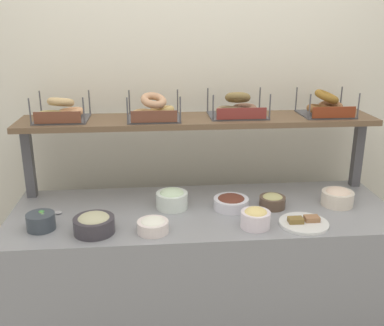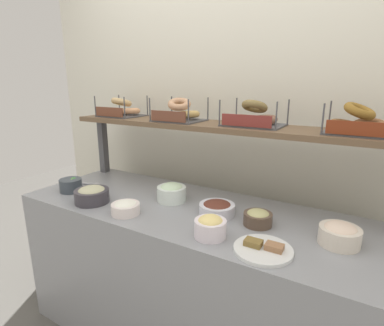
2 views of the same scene
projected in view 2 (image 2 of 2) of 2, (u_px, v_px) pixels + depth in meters
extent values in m
cube|color=silver|center=(235.00, 131.00, 2.00)|extent=(3.19, 0.06, 2.40)
cube|color=gray|center=(192.00, 278.00, 1.74)|extent=(1.99, 0.70, 0.85)
cube|color=#4C4C51|center=(103.00, 146.00, 2.27)|extent=(0.05, 0.05, 0.40)
cube|color=brown|center=(216.00, 126.00, 1.75)|extent=(1.95, 0.32, 0.03)
cylinder|color=#3A363E|center=(92.00, 196.00, 1.72)|extent=(0.19, 0.19, 0.07)
ellipsoid|color=#BDBA92|center=(92.00, 191.00, 1.71)|extent=(0.15, 0.15, 0.05)
cylinder|color=white|center=(217.00, 209.00, 1.56)|extent=(0.18, 0.18, 0.06)
ellipsoid|color=brown|center=(217.00, 205.00, 1.55)|extent=(0.14, 0.14, 0.04)
cylinder|color=white|center=(210.00, 228.00, 1.33)|extent=(0.14, 0.14, 0.08)
ellipsoid|color=#F5D980|center=(210.00, 222.00, 1.32)|extent=(0.11, 0.11, 0.06)
cylinder|color=brown|center=(257.00, 219.00, 1.44)|extent=(0.14, 0.14, 0.06)
ellipsoid|color=#BFBA79|center=(258.00, 214.00, 1.44)|extent=(0.11, 0.11, 0.04)
cylinder|color=white|center=(126.00, 209.00, 1.57)|extent=(0.15, 0.15, 0.06)
ellipsoid|color=white|center=(125.00, 205.00, 1.56)|extent=(0.11, 0.11, 0.04)
cylinder|color=silver|center=(339.00, 236.00, 1.27)|extent=(0.17, 0.17, 0.08)
ellipsoid|color=beige|center=(340.00, 229.00, 1.26)|extent=(0.13, 0.13, 0.05)
cylinder|color=#3C454D|center=(71.00, 185.00, 1.89)|extent=(0.13, 0.13, 0.08)
sphere|color=olive|center=(72.00, 180.00, 1.89)|extent=(0.03, 0.03, 0.03)
sphere|color=#4A9448|center=(74.00, 180.00, 1.90)|extent=(0.04, 0.04, 0.04)
sphere|color=#6CA160|center=(72.00, 181.00, 1.88)|extent=(0.03, 0.03, 0.03)
cylinder|color=white|center=(172.00, 194.00, 1.74)|extent=(0.17, 0.17, 0.08)
ellipsoid|color=beige|center=(171.00, 188.00, 1.73)|extent=(0.13, 0.13, 0.06)
cylinder|color=white|center=(263.00, 250.00, 1.22)|extent=(0.24, 0.24, 0.01)
cube|color=olive|center=(253.00, 243.00, 1.24)|extent=(0.07, 0.05, 0.02)
cube|color=#9E6E4A|center=(274.00, 247.00, 1.20)|extent=(0.07, 0.05, 0.02)
cube|color=#B7B7BC|center=(84.00, 183.00, 2.03)|extent=(0.13, 0.06, 0.01)
ellipsoid|color=#B7B7BC|center=(97.00, 184.00, 2.01)|extent=(0.04, 0.03, 0.01)
cube|color=#4C4C51|center=(122.00, 116.00, 2.12)|extent=(0.28, 0.24, 0.01)
cylinder|color=#4C4C51|center=(95.00, 106.00, 2.07)|extent=(0.01, 0.01, 0.14)
cylinder|color=#4C4C51|center=(125.00, 108.00, 1.94)|extent=(0.01, 0.01, 0.14)
cylinder|color=#4C4C51|center=(119.00, 104.00, 2.26)|extent=(0.01, 0.01, 0.14)
cylinder|color=#4C4C51|center=(147.00, 106.00, 2.13)|extent=(0.01, 0.01, 0.14)
cube|color=brown|center=(109.00, 112.00, 2.01)|extent=(0.24, 0.01, 0.06)
torus|color=tan|center=(114.00, 111.00, 2.11)|extent=(0.19, 0.19, 0.05)
torus|color=tan|center=(130.00, 111.00, 2.12)|extent=(0.20, 0.20, 0.05)
torus|color=tan|center=(121.00, 102.00, 2.09)|extent=(0.18, 0.18, 0.07)
cube|color=#4C4C51|center=(179.00, 120.00, 1.86)|extent=(0.28, 0.24, 0.01)
cylinder|color=#4C4C51|center=(150.00, 110.00, 1.81)|extent=(0.01, 0.01, 0.14)
cylinder|color=#4C4C51|center=(188.00, 112.00, 1.68)|extent=(0.01, 0.01, 0.14)
cylinder|color=#4C4C51|center=(172.00, 107.00, 2.00)|extent=(0.01, 0.01, 0.14)
cylinder|color=#4C4C51|center=(208.00, 109.00, 1.87)|extent=(0.01, 0.01, 0.14)
cube|color=brown|center=(168.00, 116.00, 1.75)|extent=(0.24, 0.01, 0.06)
torus|color=tan|center=(170.00, 116.00, 1.85)|extent=(0.20, 0.20, 0.05)
torus|color=tan|center=(188.00, 114.00, 1.86)|extent=(0.20, 0.20, 0.06)
torus|color=tan|center=(179.00, 104.00, 1.83)|extent=(0.19, 0.19, 0.08)
cube|color=#4C4C51|center=(254.00, 125.00, 1.65)|extent=(0.31, 0.24, 0.01)
cylinder|color=#4C4C51|center=(220.00, 113.00, 1.62)|extent=(0.01, 0.01, 0.14)
cylinder|color=#4C4C51|center=(276.00, 116.00, 1.47)|extent=(0.01, 0.01, 0.14)
cylinder|color=#4C4C51|center=(236.00, 110.00, 1.81)|extent=(0.01, 0.01, 0.14)
cylinder|color=#4C4C51|center=(288.00, 112.00, 1.66)|extent=(0.01, 0.01, 0.14)
cube|color=maroon|center=(246.00, 121.00, 1.55)|extent=(0.27, 0.01, 0.06)
torus|color=#88724E|center=(242.00, 120.00, 1.65)|extent=(0.19, 0.19, 0.05)
torus|color=#885F4A|center=(264.00, 120.00, 1.65)|extent=(0.20, 0.20, 0.05)
torus|color=olive|center=(255.00, 106.00, 1.63)|extent=(0.16, 0.17, 0.09)
cube|color=#4C4C51|center=(356.00, 133.00, 1.40)|extent=(0.28, 0.24, 0.01)
cylinder|color=#4C4C51|center=(323.00, 119.00, 1.35)|extent=(0.01, 0.01, 0.14)
cylinder|color=#4C4C51|center=(330.00, 115.00, 1.54)|extent=(0.01, 0.01, 0.14)
cube|color=maroon|center=(356.00, 128.00, 1.29)|extent=(0.24, 0.01, 0.06)
torus|color=brown|center=(345.00, 126.00, 1.39)|extent=(0.16, 0.15, 0.06)
torus|color=brown|center=(368.00, 125.00, 1.40)|extent=(0.18, 0.19, 0.06)
torus|color=olive|center=(360.00, 111.00, 1.37)|extent=(0.18, 0.17, 0.09)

